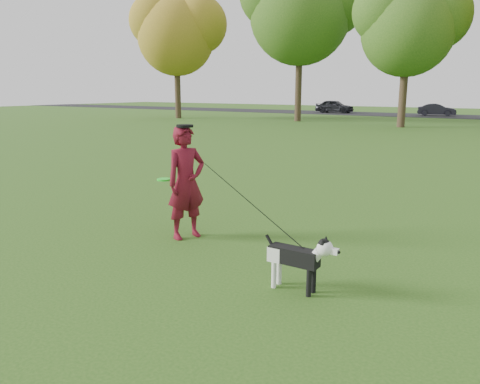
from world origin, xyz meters
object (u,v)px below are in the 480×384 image
Objects in this scene: car_left at (335,106)px; man at (186,183)px; car_mid at (437,110)px; dog at (300,256)px.

man is at bearing -161.64° from car_left.
dog is at bearing 178.16° from car_mid.
car_mid is (-6.12, 40.38, 0.10)m from dog.
car_left is at bearing 39.89° from man.
car_left is 9.70m from car_mid.
man is at bearing 159.75° from dog.
car_left is (-13.34, 39.47, -0.25)m from man.
dog is 0.30× the size of car_mid.
car_left reaches higher than dog.
man is 0.48× the size of car_left.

